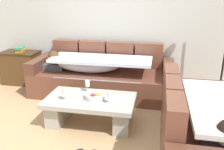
{
  "coord_description": "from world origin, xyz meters",
  "views": [
    {
      "loc": [
        0.92,
        -2.31,
        1.73
      ],
      "look_at": [
        0.26,
        1.08,
        0.55
      ],
      "focal_mm": 38.9,
      "sensor_mm": 36.0,
      "label": 1
    }
  ],
  "objects_px": {
    "coffee_table": "(90,108)",
    "side_cabinet": "(21,68)",
    "wine_glass_near_left": "(65,92)",
    "fruit_bowl": "(95,96)",
    "couch_near_window": "(205,132)",
    "wine_glass_near_right": "(109,95)",
    "wine_glass_far_back": "(87,84)",
    "book_stack_on_cabinet": "(20,49)",
    "couch_along_wall": "(100,76)",
    "open_magazine": "(113,99)"
  },
  "relations": [
    {
      "from": "couch_near_window",
      "to": "coffee_table",
      "type": "xyz_separation_m",
      "value": [
        -1.4,
        0.5,
        -0.1
      ]
    },
    {
      "from": "coffee_table",
      "to": "wine_glass_near_left",
      "type": "relative_size",
      "value": 7.23
    },
    {
      "from": "couch_near_window",
      "to": "wine_glass_far_back",
      "type": "height_order",
      "value": "couch_near_window"
    },
    {
      "from": "couch_near_window",
      "to": "open_magazine",
      "type": "relative_size",
      "value": 6.3
    },
    {
      "from": "side_cabinet",
      "to": "fruit_bowl",
      "type": "bearing_deg",
      "value": -34.73
    },
    {
      "from": "coffee_table",
      "to": "side_cabinet",
      "type": "height_order",
      "value": "side_cabinet"
    },
    {
      "from": "open_magazine",
      "to": "wine_glass_near_left",
      "type": "bearing_deg",
      "value": -145.54
    },
    {
      "from": "side_cabinet",
      "to": "open_magazine",
      "type": "bearing_deg",
      "value": -30.99
    },
    {
      "from": "wine_glass_near_left",
      "to": "wine_glass_far_back",
      "type": "xyz_separation_m",
      "value": [
        0.21,
        0.34,
        0.0
      ]
    },
    {
      "from": "wine_glass_near_left",
      "to": "couch_near_window",
      "type": "bearing_deg",
      "value": -12.64
    },
    {
      "from": "wine_glass_far_back",
      "to": "book_stack_on_cabinet",
      "type": "height_order",
      "value": "book_stack_on_cabinet"
    },
    {
      "from": "wine_glass_near_right",
      "to": "wine_glass_far_back",
      "type": "bearing_deg",
      "value": 140.13
    },
    {
      "from": "fruit_bowl",
      "to": "side_cabinet",
      "type": "height_order",
      "value": "side_cabinet"
    },
    {
      "from": "couch_along_wall",
      "to": "coffee_table",
      "type": "bearing_deg",
      "value": -83.54
    },
    {
      "from": "coffee_table",
      "to": "wine_glass_far_back",
      "type": "relative_size",
      "value": 7.23
    },
    {
      "from": "couch_near_window",
      "to": "fruit_bowl",
      "type": "height_order",
      "value": "couch_near_window"
    },
    {
      "from": "couch_near_window",
      "to": "book_stack_on_cabinet",
      "type": "distance_m",
      "value": 3.64
    },
    {
      "from": "fruit_bowl",
      "to": "open_magazine",
      "type": "distance_m",
      "value": 0.24
    },
    {
      "from": "couch_along_wall",
      "to": "fruit_bowl",
      "type": "distance_m",
      "value": 1.08
    },
    {
      "from": "coffee_table",
      "to": "wine_glass_near_left",
      "type": "bearing_deg",
      "value": -158.48
    },
    {
      "from": "book_stack_on_cabinet",
      "to": "coffee_table",
      "type": "bearing_deg",
      "value": -36.28
    },
    {
      "from": "coffee_table",
      "to": "wine_glass_near_right",
      "type": "height_order",
      "value": "wine_glass_near_right"
    },
    {
      "from": "wine_glass_far_back",
      "to": "coffee_table",
      "type": "bearing_deg",
      "value": -65.8
    },
    {
      "from": "side_cabinet",
      "to": "wine_glass_far_back",
      "type": "bearing_deg",
      "value": -32.37
    },
    {
      "from": "couch_along_wall",
      "to": "wine_glass_near_left",
      "type": "relative_size",
      "value": 14.7
    },
    {
      "from": "couch_along_wall",
      "to": "fruit_bowl",
      "type": "height_order",
      "value": "couch_along_wall"
    },
    {
      "from": "wine_glass_near_right",
      "to": "couch_along_wall",
      "type": "bearing_deg",
      "value": 109.29
    },
    {
      "from": "wine_glass_far_back",
      "to": "couch_along_wall",
      "type": "bearing_deg",
      "value": 91.47
    },
    {
      "from": "coffee_table",
      "to": "book_stack_on_cabinet",
      "type": "height_order",
      "value": "book_stack_on_cabinet"
    },
    {
      "from": "wine_glass_near_right",
      "to": "wine_glass_far_back",
      "type": "distance_m",
      "value": 0.5
    },
    {
      "from": "coffee_table",
      "to": "side_cabinet",
      "type": "xyz_separation_m",
      "value": [
        -1.78,
        1.29,
        0.08
      ]
    },
    {
      "from": "open_magazine",
      "to": "book_stack_on_cabinet",
      "type": "bearing_deg",
      "value": 169.34
    },
    {
      "from": "couch_along_wall",
      "to": "wine_glass_far_back",
      "type": "distance_m",
      "value": 0.86
    },
    {
      "from": "wine_glass_far_back",
      "to": "book_stack_on_cabinet",
      "type": "relative_size",
      "value": 0.73
    },
    {
      "from": "wine_glass_near_right",
      "to": "open_magazine",
      "type": "bearing_deg",
      "value": 80.58
    },
    {
      "from": "wine_glass_near_right",
      "to": "book_stack_on_cabinet",
      "type": "relative_size",
      "value": 0.73
    },
    {
      "from": "coffee_table",
      "to": "wine_glass_near_right",
      "type": "xyz_separation_m",
      "value": [
        0.29,
        -0.1,
        0.26
      ]
    },
    {
      "from": "coffee_table",
      "to": "open_magazine",
      "type": "relative_size",
      "value": 4.29
    },
    {
      "from": "coffee_table",
      "to": "wine_glass_near_right",
      "type": "relative_size",
      "value": 7.23
    },
    {
      "from": "open_magazine",
      "to": "side_cabinet",
      "type": "distance_m",
      "value": 2.44
    },
    {
      "from": "wine_glass_near_right",
      "to": "couch_near_window",
      "type": "bearing_deg",
      "value": -19.78
    },
    {
      "from": "side_cabinet",
      "to": "couch_near_window",
      "type": "bearing_deg",
      "value": -29.37
    },
    {
      "from": "wine_glass_near_left",
      "to": "side_cabinet",
      "type": "xyz_separation_m",
      "value": [
        -1.48,
        1.41,
        -0.17
      ]
    },
    {
      "from": "couch_along_wall",
      "to": "couch_near_window",
      "type": "relative_size",
      "value": 1.38
    },
    {
      "from": "book_stack_on_cabinet",
      "to": "fruit_bowl",
      "type": "bearing_deg",
      "value": -35.16
    },
    {
      "from": "wine_glass_near_left",
      "to": "book_stack_on_cabinet",
      "type": "bearing_deg",
      "value": 135.84
    },
    {
      "from": "coffee_table",
      "to": "side_cabinet",
      "type": "relative_size",
      "value": 1.67
    },
    {
      "from": "coffee_table",
      "to": "couch_along_wall",
      "type": "bearing_deg",
      "value": 96.46
    },
    {
      "from": "fruit_bowl",
      "to": "wine_glass_near_right",
      "type": "height_order",
      "value": "wine_glass_near_right"
    },
    {
      "from": "couch_near_window",
      "to": "wine_glass_near_right",
      "type": "xyz_separation_m",
      "value": [
        -1.11,
        0.4,
        0.16
      ]
    }
  ]
}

